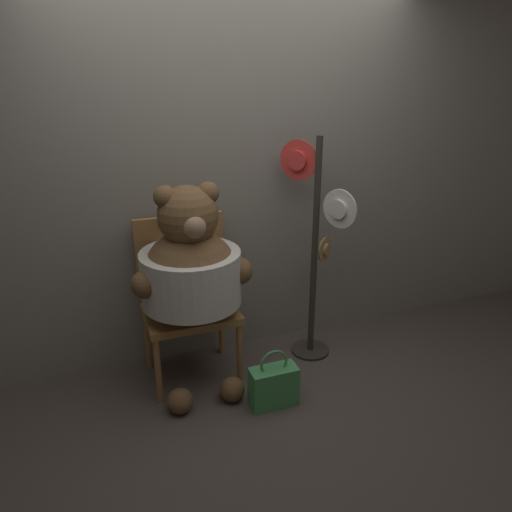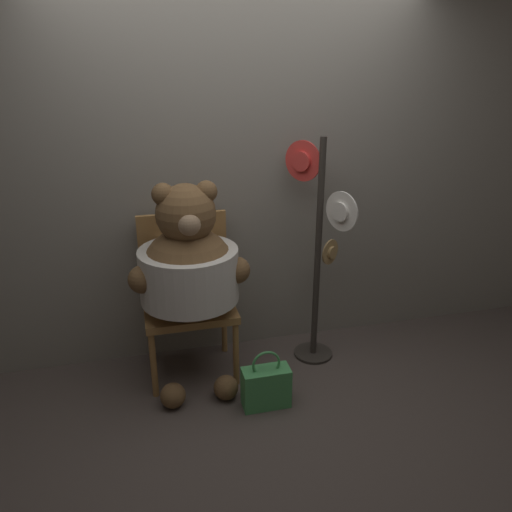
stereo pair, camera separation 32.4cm
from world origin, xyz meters
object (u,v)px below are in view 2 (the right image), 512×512
chair (187,289)px  hat_display_rack (319,247)px  handbag_on_ground (266,386)px  teddy_bear (189,269)px

chair → hat_display_rack: size_ratio=0.69×
chair → handbag_on_ground: 0.83m
teddy_bear → handbag_on_ground: teddy_bear is taller
chair → teddy_bear: teddy_bear is taller
chair → hat_display_rack: 0.94m
hat_display_rack → handbag_on_ground: bearing=-136.1°
teddy_bear → hat_display_rack: size_ratio=0.86×
teddy_bear → hat_display_rack: bearing=5.1°
handbag_on_ground → chair: bearing=125.1°
teddy_bear → chair: bearing=90.6°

